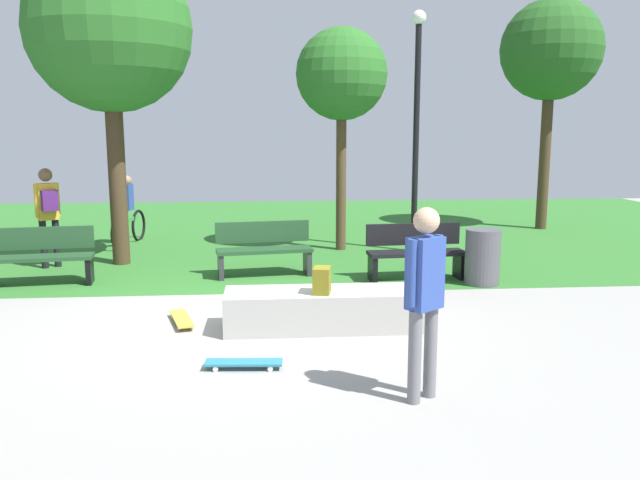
# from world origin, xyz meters

# --- Properties ---
(ground_plane) EXTENTS (28.00, 28.00, 0.00)m
(ground_plane) POSITION_xyz_m (0.00, 0.00, 0.00)
(ground_plane) COLOR gray
(grass_lawn) EXTENTS (26.60, 12.71, 0.01)m
(grass_lawn) POSITION_xyz_m (0.00, 7.64, 0.00)
(grass_lawn) COLOR #2D6B28
(grass_lawn) RESTS_ON ground_plane
(concrete_ledge) EXTENTS (2.42, 0.72, 0.48)m
(concrete_ledge) POSITION_xyz_m (1.16, -0.50, 0.24)
(concrete_ledge) COLOR #A8A59E
(concrete_ledge) RESTS_ON ground_plane
(backpack_on_ledge) EXTENTS (0.25, 0.31, 0.32)m
(backpack_on_ledge) POSITION_xyz_m (1.14, -0.62, 0.64)
(backpack_on_ledge) COLOR olive
(backpack_on_ledge) RESTS_ON concrete_ledge
(skater_performing_trick) EXTENTS (0.38, 0.35, 1.77)m
(skater_performing_trick) POSITION_xyz_m (1.89, -2.69, 1.05)
(skater_performing_trick) COLOR slate
(skater_performing_trick) RESTS_ON ground_plane
(skateboard_by_ledge) EXTENTS (0.81, 0.25, 0.08)m
(skateboard_by_ledge) POSITION_xyz_m (0.23, -1.79, 0.06)
(skateboard_by_ledge) COLOR teal
(skateboard_by_ledge) RESTS_ON ground_plane
(skateboard_spare) EXTENTS (0.41, 0.82, 0.08)m
(skateboard_spare) POSITION_xyz_m (-0.62, -0.16, 0.06)
(skateboard_spare) COLOR gold
(skateboard_spare) RESTS_ON ground_plane
(park_bench_near_lamppost) EXTENTS (1.65, 0.69, 0.91)m
(park_bench_near_lamppost) POSITION_xyz_m (0.42, 2.51, 0.48)
(park_bench_near_lamppost) COLOR #1E4223
(park_bench_near_lamppost) RESTS_ON ground_plane
(park_bench_far_left) EXTENTS (1.65, 0.67, 0.91)m
(park_bench_far_left) POSITION_xyz_m (-3.12, 2.14, 0.48)
(park_bench_far_left) COLOR #1E4223
(park_bench_far_left) RESTS_ON ground_plane
(park_bench_by_oak) EXTENTS (1.63, 0.58, 0.91)m
(park_bench_by_oak) POSITION_xyz_m (2.91, 2.06, 0.48)
(park_bench_by_oak) COLOR black
(park_bench_by_oak) RESTS_ON ground_plane
(tree_young_birch) EXTENTS (2.41, 2.41, 5.56)m
(tree_young_birch) POSITION_xyz_m (7.31, 7.22, 4.31)
(tree_young_birch) COLOR #42301E
(tree_young_birch) RESTS_ON grass_lawn
(tree_leaning_ash) EXTENTS (1.82, 1.82, 4.45)m
(tree_leaning_ash) POSITION_xyz_m (1.98, 4.78, 3.50)
(tree_leaning_ash) COLOR #4C3823
(tree_leaning_ash) RESTS_ON grass_lawn
(tree_broad_elm) EXTENTS (2.88, 2.88, 5.62)m
(tree_broad_elm) POSITION_xyz_m (-2.22, 3.69, 4.14)
(tree_broad_elm) COLOR #42301E
(tree_broad_elm) RESTS_ON grass_lawn
(lamp_post) EXTENTS (0.28, 0.28, 4.72)m
(lamp_post) POSITION_xyz_m (3.44, 4.50, 2.83)
(lamp_post) COLOR black
(lamp_post) RESTS_ON ground_plane
(trash_bin) EXTENTS (0.55, 0.55, 0.89)m
(trash_bin) POSITION_xyz_m (3.90, 1.60, 0.44)
(trash_bin) COLOR #4C4C51
(trash_bin) RESTS_ON ground_plane
(pedestrian_with_backpack) EXTENTS (0.43, 0.44, 1.78)m
(pedestrian_with_backpack) POSITION_xyz_m (-3.39, 3.44, 1.08)
(pedestrian_with_backpack) COLOR black
(pedestrian_with_backpack) RESTS_ON ground_plane
(cyclist_on_bicycle) EXTENTS (0.38, 1.80, 1.52)m
(cyclist_on_bicycle) POSITION_xyz_m (-2.51, 5.76, 0.63)
(cyclist_on_bicycle) COLOR black
(cyclist_on_bicycle) RESTS_ON ground_plane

